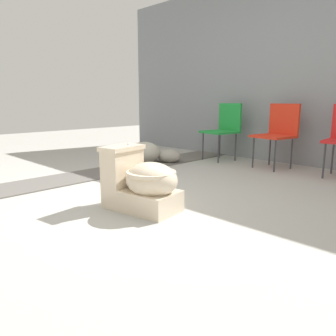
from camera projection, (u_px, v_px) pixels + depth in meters
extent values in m
plane|color=#A8A59E|center=(133.00, 199.00, 2.96)|extent=(14.00, 14.00, 0.00)
cube|color=#605B56|center=(107.00, 172.00, 4.07)|extent=(0.56, 8.00, 0.01)
cube|color=gray|center=(319.00, 67.00, 4.25)|extent=(7.00, 0.20, 2.60)
cube|color=beige|center=(142.00, 199.00, 2.66)|extent=(0.64, 0.43, 0.17)
ellipsoid|color=beige|center=(151.00, 180.00, 2.56)|extent=(0.49, 0.42, 0.28)
cylinder|color=beige|center=(151.00, 173.00, 2.55)|extent=(0.44, 0.44, 0.03)
cube|color=beige|center=(122.00, 168.00, 2.73)|extent=(0.23, 0.36, 0.30)
cube|color=beige|center=(122.00, 148.00, 2.70)|extent=(0.26, 0.39, 0.04)
cylinder|color=silver|center=(128.00, 144.00, 2.76)|extent=(0.02, 0.02, 0.01)
cube|color=#1E8C38|center=(220.00, 132.00, 4.82)|extent=(0.52, 0.52, 0.03)
cube|color=#1E8C38|center=(230.00, 117.00, 4.88)|extent=(0.44, 0.12, 0.40)
cylinder|color=#38383D|center=(218.00, 149.00, 4.63)|extent=(0.02, 0.02, 0.40)
cylinder|color=#38383D|center=(203.00, 146.00, 4.90)|extent=(0.02, 0.02, 0.40)
cylinder|color=#38383D|center=(236.00, 147.00, 4.81)|extent=(0.02, 0.02, 0.40)
cylinder|color=#38383D|center=(220.00, 145.00, 5.09)|extent=(0.02, 0.02, 0.40)
cube|color=red|center=(273.00, 136.00, 4.22)|extent=(0.51, 0.51, 0.03)
cube|color=red|center=(284.00, 119.00, 4.29)|extent=(0.44, 0.11, 0.40)
cylinder|color=#38383D|center=(275.00, 156.00, 4.03)|extent=(0.02, 0.02, 0.40)
cylinder|color=#38383D|center=(253.00, 153.00, 4.30)|extent=(0.02, 0.02, 0.40)
cylinder|color=#38383D|center=(291.00, 154.00, 4.22)|extent=(0.02, 0.02, 0.40)
cylinder|color=#38383D|center=(270.00, 150.00, 4.49)|extent=(0.02, 0.02, 0.40)
cylinder|color=#38383D|center=(324.00, 161.00, 3.69)|extent=(0.02, 0.02, 0.40)
cylinder|color=#38383D|center=(333.00, 157.00, 3.94)|extent=(0.02, 0.02, 0.40)
ellipsoid|color=#ADA899|center=(144.00, 152.00, 4.64)|extent=(0.59, 0.59, 0.30)
ellipsoid|color=gray|center=(169.00, 156.00, 4.68)|extent=(0.43, 0.42, 0.20)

